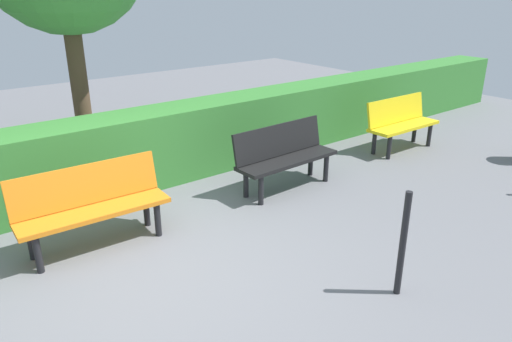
# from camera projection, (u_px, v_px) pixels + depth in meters

# --- Properties ---
(ground_plane) EXTENTS (20.40, 20.40, 0.00)m
(ground_plane) POSITION_uv_depth(u_px,v_px,m) (153.00, 271.00, 4.65)
(ground_plane) COLOR slate
(bench_yellow) EXTENTS (1.38, 0.49, 0.86)m
(bench_yellow) POSITION_uv_depth(u_px,v_px,m) (401.00, 121.00, 7.93)
(bench_yellow) COLOR yellow
(bench_yellow) RESTS_ON ground_plane
(bench_black) EXTENTS (1.51, 0.50, 0.86)m
(bench_black) POSITION_uv_depth(u_px,v_px,m) (284.00, 154.00, 6.41)
(bench_black) COLOR black
(bench_black) RESTS_ON ground_plane
(bench_orange) EXTENTS (1.56, 0.52, 0.86)m
(bench_orange) POSITION_uv_depth(u_px,v_px,m) (91.00, 203.00, 4.98)
(bench_orange) COLOR orange
(bench_orange) RESTS_ON ground_plane
(hedge_row) EXTENTS (16.40, 0.71, 1.01)m
(hedge_row) POSITION_uv_depth(u_px,v_px,m) (159.00, 146.00, 6.66)
(hedge_row) COLOR #387F33
(hedge_row) RESTS_ON ground_plane
(railing_post_mid) EXTENTS (0.06, 0.06, 1.00)m
(railing_post_mid) POSITION_uv_depth(u_px,v_px,m) (403.00, 244.00, 4.15)
(railing_post_mid) COLOR black
(railing_post_mid) RESTS_ON ground_plane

